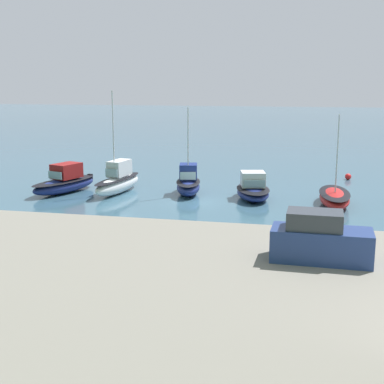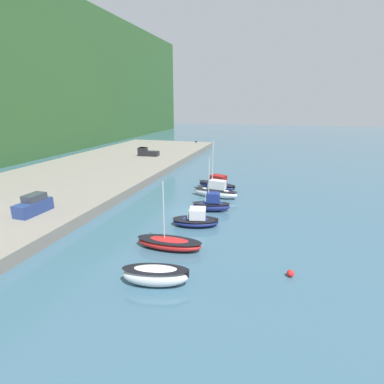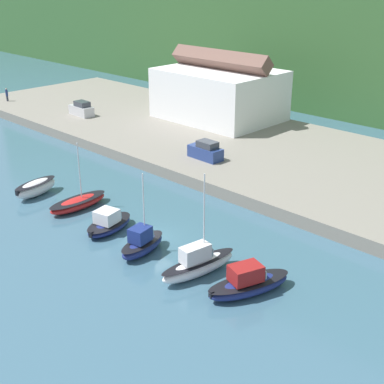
% 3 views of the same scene
% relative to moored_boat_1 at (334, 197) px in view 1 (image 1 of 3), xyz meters
% --- Properties ---
extents(ground_plane, '(320.00, 320.00, 0.00)m').
position_rel_moored_boat_1_xyz_m(ground_plane, '(9.99, 0.88, -0.58)').
color(ground_plane, '#385B70').
extents(quay_promenade, '(116.47, 26.81, 1.28)m').
position_rel_moored_boat_1_xyz_m(quay_promenade, '(9.99, 24.70, 0.06)').
color(quay_promenade, gray).
rests_on(quay_promenade, ground_plane).
extents(moored_boat_1, '(2.34, 6.39, 6.56)m').
position_rel_moored_boat_1_xyz_m(moored_boat_1, '(0.00, 0.00, 0.00)').
color(moored_boat_1, red).
rests_on(moored_boat_1, ground_plane).
extents(moored_boat_2, '(3.50, 5.53, 2.06)m').
position_rel_moored_boat_1_xyz_m(moored_boat_2, '(5.99, -0.90, 0.15)').
color(moored_boat_2, navy).
rests_on(moored_boat_2, ground_plane).
extents(moored_boat_3, '(2.76, 5.09, 6.86)m').
position_rel_moored_boat_1_xyz_m(moored_boat_3, '(11.18, -1.49, 0.30)').
color(moored_boat_3, navy).
rests_on(moored_boat_3, ground_plane).
extents(moored_boat_4, '(2.53, 6.90, 8.13)m').
position_rel_moored_boat_1_xyz_m(moored_boat_4, '(16.80, -0.79, 0.39)').
color(moored_boat_4, white).
rests_on(moored_boat_4, ground_plane).
extents(moored_boat_5, '(4.18, 6.91, 2.33)m').
position_rel_moored_boat_1_xyz_m(moored_boat_5, '(21.08, -0.08, 0.26)').
color(moored_boat_5, navy).
rests_on(moored_boat_5, ground_plane).
extents(parked_car_0, '(4.25, 1.93, 2.16)m').
position_rel_moored_boat_1_xyz_m(parked_car_0, '(1.39, 16.70, 1.62)').
color(parked_car_0, navy).
rests_on(parked_car_0, quay_promenade).
extents(mooring_buoy_1, '(0.57, 0.57, 0.57)m').
position_rel_moored_boat_1_xyz_m(mooring_buoy_1, '(-1.69, -10.87, -0.29)').
color(mooring_buoy_1, red).
rests_on(mooring_buoy_1, ground_plane).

